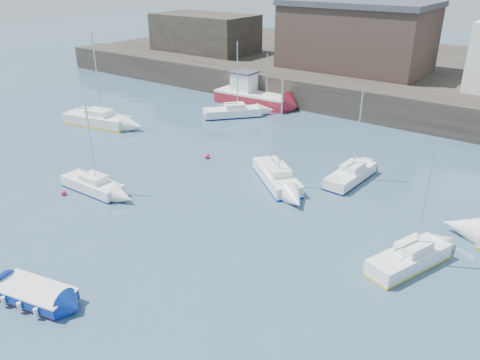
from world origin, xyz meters
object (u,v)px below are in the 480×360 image
Objects in this scene: sailboat_c at (409,258)px; buoy_far at (207,158)px; fishing_boat at (252,94)px; sailboat_a at (93,185)px; sailboat_f at (351,175)px; buoy_near at (64,195)px; buoy_mid at (373,278)px; sailboat_e at (97,119)px; blue_dinghy at (35,294)px; sailboat_h at (232,112)px; sailboat_b at (277,176)px.

sailboat_c reaches higher than buoy_far.
sailboat_a reaches higher than fishing_boat.
sailboat_f is (13.47, 11.85, 0.02)m from sailboat_a.
buoy_near is at bearing -84.24° from fishing_boat.
fishing_boat reaches higher than buoy_mid.
sailboat_a is at bearing -39.57° from sailboat_e.
blue_dinghy is 0.63× the size of sailboat_c.
sailboat_f reaches higher than blue_dinghy.
sailboat_h is 16.91× the size of buoy_far.
fishing_boat is 21.07× the size of buoy_mid.
sailboat_e is (-7.70, -14.78, -0.52)m from fishing_boat.
sailboat_h is (1.08, -4.98, -0.61)m from fishing_boat.
buoy_mid is (19.14, 1.95, -0.45)m from sailboat_a.
sailboat_e is (-20.76, 0.92, 0.08)m from sailboat_b.
sailboat_b is 17.09× the size of buoy_far.
blue_dinghy is 0.62× the size of sailboat_f.
sailboat_h is 19.70× the size of buoy_near.
buoy_mid is at bearing -60.21° from sailboat_f.
sailboat_h reaches higher than sailboat_a.
sailboat_f is 16.11× the size of buoy_mid.
blue_dinghy is 21.65m from sailboat_f.
buoy_near is at bearing -85.82° from sailboat_h.
sailboat_e is 21.18× the size of buoy_mid.
sailboat_c is 2.27m from buoy_mid.
sailboat_e is 24.98m from sailboat_f.
sailboat_c is at bearing -49.80° from sailboat_f.
buoy_mid reaches higher than buoy_near.
fishing_boat is 1.34× the size of sailboat_c.
fishing_boat is 1.17× the size of sailboat_h.
sailboat_b reaches higher than buoy_near.
buoy_far is at bearing -63.31° from sailboat_h.
sailboat_c is at bearing -40.36° from fishing_boat.
sailboat_b reaches higher than sailboat_a.
sailboat_f is (6.20, 20.75, 0.06)m from blue_dinghy.
buoy_far is at bearing -67.78° from fishing_boat.
sailboat_b is (2.09, 17.39, 0.08)m from blue_dinghy.
sailboat_b reaches higher than sailboat_f.
sailboat_c is at bearing -23.02° from sailboat_b.
sailboat_e is (-11.40, 9.42, 0.12)m from sailboat_a.
buoy_mid is (9.77, -6.55, -0.49)m from sailboat_b.
blue_dinghy is 11.49m from sailboat_a.
buoy_far is (5.09, -10.12, -0.48)m from sailboat_h.
sailboat_c is 0.74× the size of sailboat_e.
blue_dinghy is 18.18m from sailboat_c.
sailboat_f reaches higher than sailboat_a.
sailboat_f is at bearing 41.35° from sailboat_a.
blue_dinghy is 26.15m from sailboat_e.
sailboat_a is 9.44m from buoy_far.
sailboat_a is at bearing -174.17° from buoy_mid.
sailboat_e reaches higher than buoy_far.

